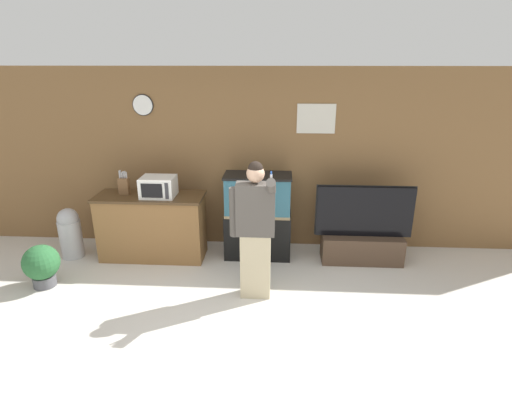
{
  "coord_description": "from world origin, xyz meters",
  "views": [
    {
      "loc": [
        0.46,
        -3.04,
        2.68
      ],
      "look_at": [
        0.19,
        1.56,
        1.05
      ],
      "focal_mm": 28.0,
      "sensor_mm": 36.0,
      "label": 1
    }
  ],
  "objects": [
    {
      "name": "ground_plane",
      "position": [
        0.0,
        0.0,
        0.0
      ],
      "size": [
        18.0,
        18.0,
        0.0
      ],
      "primitive_type": "plane",
      "color": "beige"
    },
    {
      "name": "wall_back_paneled",
      "position": [
        -0.0,
        2.59,
        1.3
      ],
      "size": [
        10.0,
        0.08,
        2.6
      ],
      "color": "brown",
      "rests_on": "ground_plane"
    },
    {
      "name": "counter_island",
      "position": [
        -1.3,
        2.02,
        0.46
      ],
      "size": [
        1.48,
        0.55,
        0.93
      ],
      "color": "brown",
      "rests_on": "ground_plane"
    },
    {
      "name": "microwave",
      "position": [
        -1.16,
        1.99,
        1.06
      ],
      "size": [
        0.45,
        0.36,
        0.27
      ],
      "color": "white",
      "rests_on": "counter_island"
    },
    {
      "name": "knife_block",
      "position": [
        -1.66,
        2.06,
        1.05
      ],
      "size": [
        0.14,
        0.09,
        0.33
      ],
      "color": "brown",
      "rests_on": "counter_island"
    },
    {
      "name": "aquarium_on_stand",
      "position": [
        0.18,
        2.15,
        0.6
      ],
      "size": [
        0.92,
        0.45,
        1.21
      ],
      "color": "black",
      "rests_on": "ground_plane"
    },
    {
      "name": "tv_on_stand",
      "position": [
        1.63,
        2.07,
        0.32
      ],
      "size": [
        1.33,
        0.4,
        1.1
      ],
      "color": "#4C3828",
      "rests_on": "ground_plane"
    },
    {
      "name": "person_standing",
      "position": [
        0.2,
        1.11,
        0.86
      ],
      "size": [
        0.52,
        0.39,
        1.65
      ],
      "color": "#BCAD89",
      "rests_on": "ground_plane"
    },
    {
      "name": "potted_plant",
      "position": [
        -2.43,
        1.16,
        0.3
      ],
      "size": [
        0.44,
        0.44,
        0.55
      ],
      "color": "#4C4C51",
      "rests_on": "ground_plane"
    },
    {
      "name": "trash_bin",
      "position": [
        -2.47,
        1.96,
        0.37
      ],
      "size": [
        0.31,
        0.31,
        0.73
      ],
      "color": "#B7B7BC",
      "rests_on": "ground_plane"
    }
  ]
}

